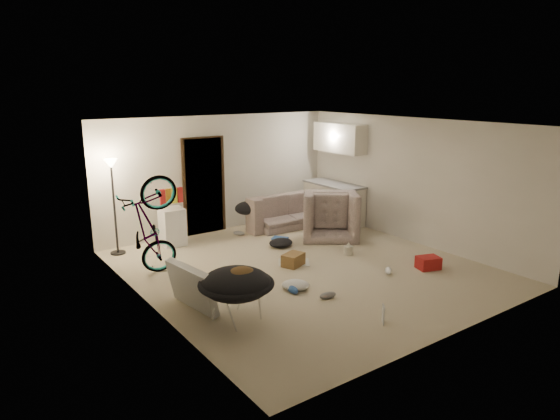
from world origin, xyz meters
TOP-DOWN VIEW (x-y plane):
  - floor at (0.00, 0.00)m, footprint 5.50×6.00m
  - ceiling at (0.00, 0.00)m, footprint 5.50×6.00m
  - wall_back at (0.00, 3.01)m, footprint 5.50×0.02m
  - wall_front at (0.00, -3.01)m, footprint 5.50×0.02m
  - wall_left at (-2.76, 0.00)m, footprint 0.02×6.00m
  - wall_right at (2.76, 0.00)m, footprint 0.02×6.00m
  - doorway at (-0.40, 2.97)m, footprint 0.85×0.10m
  - door_trim at (-0.40, 2.94)m, footprint 0.97×0.04m
  - floor_lamp at (-2.40, 2.65)m, footprint 0.28×0.28m
  - kitchen_counter at (2.43, 2.00)m, footprint 0.60×1.50m
  - counter_top at (2.43, 2.00)m, footprint 0.64×1.54m
  - kitchen_uppers at (2.56, 2.00)m, footprint 0.38×1.40m
  - sofa at (1.31, 2.45)m, footprint 2.00×0.82m
  - armchair at (1.67, 1.28)m, footprint 1.50×1.47m
  - bicycle at (-2.30, 1.19)m, footprint 1.82×0.95m
  - book_asset at (-0.46, -2.32)m, footprint 0.31×0.30m
  - mini_fridge at (-1.32, 2.55)m, footprint 0.46×0.46m
  - snack_box_0 at (-1.49, 2.55)m, footprint 0.10×0.08m
  - snack_box_1 at (-1.37, 2.55)m, footprint 0.12×0.10m
  - snack_box_2 at (-1.25, 2.55)m, footprint 0.11×0.08m
  - snack_box_3 at (-1.13, 2.55)m, footprint 0.11×0.08m
  - saucer_chair at (-1.96, -1.05)m, footprint 1.03×1.03m
  - hoodie at (-1.91, -1.08)m, footprint 0.59×0.55m
  - sofa_drape at (0.36, 2.45)m, footprint 0.63×0.54m
  - tv_box at (-2.30, -0.37)m, footprint 0.39×1.01m
  - drink_case_a at (-0.08, 0.20)m, footprint 0.46×0.40m
  - drink_case_b at (1.75, -1.28)m, footprint 0.44×0.38m
  - juicer at (1.13, 0.08)m, footprint 0.17×0.17m
  - newspaper at (0.03, 0.33)m, footprint 0.69×0.66m
  - book_blue at (0.64, 1.62)m, footprint 0.37×0.39m
  - book_white at (-1.35, -0.13)m, footprint 0.24×0.29m
  - shoe_0 at (0.73, 2.55)m, footprint 0.28×0.25m
  - shoe_1 at (0.08, 2.34)m, footprint 0.24×0.27m
  - shoe_2 at (-0.80, -0.74)m, footprint 0.15×0.31m
  - shoe_3 at (-0.50, -1.23)m, footprint 0.29×0.16m
  - shoe_4 at (1.01, -1.04)m, footprint 0.27×0.27m
  - clothes_lump_b at (0.37, 1.22)m, footprint 0.59×0.54m
  - clothes_lump_c at (-0.67, -0.66)m, footprint 0.57×0.57m

SIDE VIEW (x-z plane):
  - floor at x=0.00m, z-range -0.02..0.00m
  - newspaper at x=0.03m, z-range 0.00..0.01m
  - book_asset at x=-0.46m, z-range 0.00..0.02m
  - book_white at x=-1.35m, z-range 0.00..0.02m
  - book_blue at x=0.64m, z-range 0.00..0.03m
  - shoe_1 at x=0.08m, z-range 0.00..0.10m
  - shoe_0 at x=0.73m, z-range 0.00..0.10m
  - shoe_4 at x=1.01m, z-range 0.00..0.10m
  - shoe_3 at x=-0.50m, z-range 0.00..0.10m
  - shoe_2 at x=-0.80m, z-range 0.00..0.11m
  - clothes_lump_c at x=-0.67m, z-range 0.00..0.13m
  - clothes_lump_b at x=0.37m, z-range 0.00..0.15m
  - juicer at x=1.13m, z-range -0.02..0.22m
  - drink_case_b at x=1.75m, z-range 0.00..0.22m
  - drink_case_a at x=-0.08m, z-range 0.00..0.22m
  - sofa at x=1.31m, z-range 0.00..0.58m
  - tv_box at x=-2.30m, z-range -0.01..0.66m
  - armchair at x=1.67m, z-range 0.00..0.74m
  - mini_fridge at x=-1.32m, z-range 0.00..0.75m
  - saucer_chair at x=-1.96m, z-range 0.07..0.80m
  - kitchen_counter at x=2.43m, z-range 0.00..0.88m
  - bicycle at x=-2.30m, z-range -0.05..0.96m
  - sofa_drape at x=0.36m, z-range 0.40..0.68m
  - hoodie at x=-1.91m, z-range 0.53..0.75m
  - counter_top at x=2.43m, z-range 0.88..0.92m
  - snack_box_0 at x=-1.49m, z-range 0.85..1.15m
  - snack_box_1 at x=-1.37m, z-range 0.85..1.15m
  - snack_box_2 at x=-1.25m, z-range 0.85..1.15m
  - snack_box_3 at x=-1.13m, z-range 0.85..1.15m
  - doorway at x=-0.40m, z-range 0.00..2.04m
  - door_trim at x=-0.40m, z-range -0.03..2.07m
  - wall_back at x=0.00m, z-range 0.00..2.50m
  - wall_front at x=0.00m, z-range 0.00..2.50m
  - wall_left at x=-2.76m, z-range 0.00..2.50m
  - wall_right at x=2.76m, z-range 0.00..2.50m
  - floor_lamp at x=-2.40m, z-range 0.40..2.21m
  - kitchen_uppers at x=2.56m, z-range 1.62..2.27m
  - ceiling at x=0.00m, z-range 2.50..2.52m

